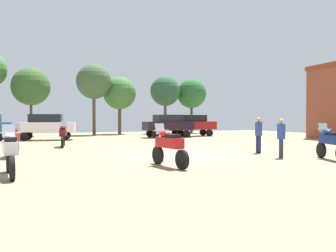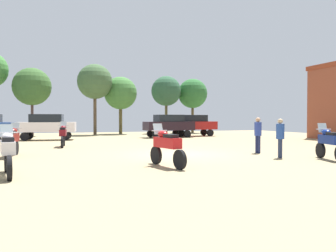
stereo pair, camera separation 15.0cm
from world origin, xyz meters
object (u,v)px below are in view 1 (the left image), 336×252
object	(u,v)px
tree_5	(120,93)
car_5	(46,125)
tree_6	(94,82)
motorcycle_2	(330,142)
motorcycle_7	(63,134)
car_3	(168,124)
tree_8	(192,94)
motorcycle_5	(10,151)
motorcycle_1	(13,140)
car_1	(192,124)
person_2	(281,135)
tree_2	(31,87)
tree_3	(165,91)
person_1	(259,132)
motorcycle_4	(169,146)

from	to	relation	value
tree_5	car_5	bearing A→B (deg)	-131.80
tree_6	car_5	bearing A→B (deg)	-121.81
motorcycle_2	motorcycle_7	distance (m)	14.13
car_3	tree_6	world-z (taller)	tree_6
car_5	tree_8	bearing A→B (deg)	-54.21
motorcycle_5	tree_6	world-z (taller)	tree_6
motorcycle_1	motorcycle_2	distance (m)	13.39
car_1	motorcycle_7	bearing A→B (deg)	125.26
motorcycle_5	tree_8	bearing A→B (deg)	47.22
car_1	car_5	world-z (taller)	same
motorcycle_1	tree_6	distance (m)	20.20
person_2	tree_2	bearing A→B (deg)	-129.70
car_1	tree_3	size ratio (longest dim) A/B	0.67
motorcycle_5	tree_8	size ratio (longest dim) A/B	0.35
motorcycle_2	car_1	size ratio (longest dim) A/B	0.49
car_1	tree_5	xyz separation A→B (m)	(-5.62, 6.67, 3.21)
tree_3	tree_6	world-z (taller)	tree_6
motorcycle_5	tree_8	distance (m)	30.47
tree_3	car_3	bearing A→B (deg)	-107.11
motorcycle_5	car_3	world-z (taller)	car_3
motorcycle_7	person_1	bearing A→B (deg)	-32.47
motorcycle_7	tree_6	bearing A→B (deg)	81.05
motorcycle_4	motorcycle_5	distance (m)	4.98
motorcycle_1	person_1	xyz separation A→B (m)	(11.07, -2.18, 0.27)
tree_5	tree_3	bearing A→B (deg)	-2.42
motorcycle_5	tree_6	distance (m)	25.11
person_2	tree_2	distance (m)	25.26
car_5	motorcycle_5	bearing A→B (deg)	-174.81
car_3	tree_8	distance (m)	10.55
motorcycle_7	motorcycle_4	bearing A→B (deg)	-66.74
car_1	tree_6	distance (m)	11.07
car_3	tree_5	size ratio (longest dim) A/B	0.71
person_1	tree_3	bearing A→B (deg)	169.94
motorcycle_1	person_2	bearing A→B (deg)	-15.38
motorcycle_5	tree_6	bearing A→B (deg)	68.26
motorcycle_2	tree_6	world-z (taller)	tree_6
motorcycle_5	car_1	world-z (taller)	car_1
car_5	person_2	bearing A→B (deg)	-140.86
motorcycle_1	tree_3	xyz separation A→B (m)	(13.73, 19.49, 4.00)
motorcycle_1	motorcycle_7	distance (m)	5.10
car_3	tree_3	size ratio (longest dim) A/B	0.68
tree_5	tree_8	distance (m)	8.54
motorcycle_4	tree_6	bearing A→B (deg)	76.49
motorcycle_7	tree_2	size ratio (longest dim) A/B	0.33
car_5	tree_3	world-z (taller)	tree_3
car_1	tree_6	world-z (taller)	tree_6
tree_2	tree_6	size ratio (longest dim) A/B	0.90
tree_2	motorcycle_5	bearing A→B (deg)	-88.47
motorcycle_1	tree_3	size ratio (longest dim) A/B	0.35
motorcycle_7	tree_8	bearing A→B (deg)	50.80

